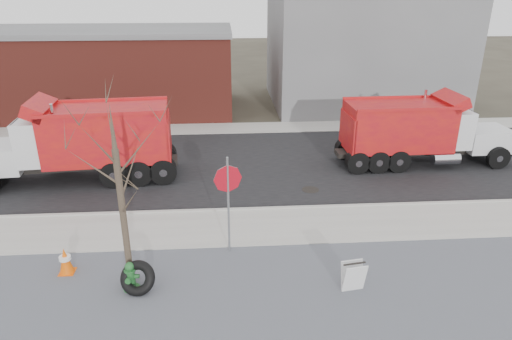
{
  "coord_description": "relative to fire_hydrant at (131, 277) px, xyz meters",
  "views": [
    {
      "loc": [
        -0.41,
        -13.6,
        7.85
      ],
      "look_at": [
        0.68,
        2.13,
        1.4
      ],
      "focal_mm": 32.0,
      "sensor_mm": 36.0,
      "label": 1
    }
  ],
  "objects": [
    {
      "name": "building_grey",
      "position": [
        12.12,
        20.95,
        3.6
      ],
      "size": [
        12.0,
        10.0,
        8.0
      ],
      "color": "slate",
      "rests_on": "ground"
    },
    {
      "name": "road",
      "position": [
        3.12,
        9.25,
        -0.39
      ],
      "size": [
        60.0,
        9.4,
        0.02
      ],
      "primitive_type": "cube",
      "color": "black",
      "rests_on": "ground"
    },
    {
      "name": "sidewalk",
      "position": [
        3.12,
        3.2,
        -0.37
      ],
      "size": [
        60.0,
        2.5,
        0.06
      ],
      "primitive_type": "cube",
      "color": "#9E9B93",
      "rests_on": "ground"
    },
    {
      "name": "truck_tire",
      "position": [
        0.21,
        -0.09,
        0.03
      ],
      "size": [
        1.1,
        0.93,
        0.96
      ],
      "color": "black",
      "rests_on": "ground"
    },
    {
      "name": "stop_sign",
      "position": [
        2.73,
        1.76,
        1.74
      ],
      "size": [
        0.84,
        0.25,
        3.19
      ],
      "rotation": [
        0.0,
        0.0,
        -0.13
      ],
      "color": "gray",
      "rests_on": "ground"
    },
    {
      "name": "bare_tree",
      "position": [
        -0.08,
        0.35,
        2.89
      ],
      "size": [
        3.2,
        3.2,
        5.2
      ],
      "color": "#382D23",
      "rests_on": "ground"
    },
    {
      "name": "traffic_cone_far",
      "position": [
        -2.03,
        0.93,
        0.02
      ],
      "size": [
        0.43,
        0.43,
        0.83
      ],
      "color": "#ED5807",
      "rests_on": "ground"
    },
    {
      "name": "fire_hydrant",
      "position": [
        0.0,
        0.0,
        0.0
      ],
      "size": [
        0.5,
        0.48,
        0.88
      ],
      "rotation": [
        0.0,
        0.0,
        -0.14
      ],
      "color": "#266533",
      "rests_on": "ground"
    },
    {
      "name": "curb",
      "position": [
        3.12,
        4.5,
        -0.35
      ],
      "size": [
        60.0,
        0.15,
        0.11
      ],
      "primitive_type": "cube",
      "color": "#9E9B93",
      "rests_on": "ground"
    },
    {
      "name": "gravel_verge",
      "position": [
        3.12,
        -0.55,
        -0.39
      ],
      "size": [
        60.0,
        5.0,
        0.03
      ],
      "primitive_type": "cube",
      "color": "gray",
      "rests_on": "ground"
    },
    {
      "name": "dump_truck_red_b",
      "position": [
        -3.32,
        7.94,
        1.42
      ],
      "size": [
        8.55,
        3.15,
        3.57
      ],
      "rotation": [
        0.0,
        0.0,
        3.23
      ],
      "color": "black",
      "rests_on": "ground"
    },
    {
      "name": "ground",
      "position": [
        3.12,
        2.95,
        -0.4
      ],
      "size": [
        120.0,
        120.0,
        0.0
      ],
      "primitive_type": "plane",
      "color": "#383328",
      "rests_on": "ground"
    },
    {
      "name": "sandwich_board",
      "position": [
        6.08,
        -0.48,
        0.07
      ],
      "size": [
        0.68,
        0.49,
        0.88
      ],
      "rotation": [
        0.0,
        0.0,
        0.15
      ],
      "color": "silver",
      "rests_on": "ground"
    },
    {
      "name": "dump_truck_red_a",
      "position": [
        11.53,
        8.79,
        1.28
      ],
      "size": [
        8.18,
        2.46,
        3.3
      ],
      "rotation": [
        0.0,
        0.0,
        0.03
      ],
      "color": "black",
      "rests_on": "ground"
    },
    {
      "name": "building_brick",
      "position": [
        -6.88,
        19.95,
        2.25
      ],
      "size": [
        20.2,
        8.2,
        5.3
      ],
      "color": "maroon",
      "rests_on": "ground"
    },
    {
      "name": "far_sidewalk",
      "position": [
        3.12,
        14.95,
        -0.37
      ],
      "size": [
        60.0,
        2.0,
        0.06
      ],
      "primitive_type": "cube",
      "color": "#9E9B93",
      "rests_on": "ground"
    }
  ]
}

